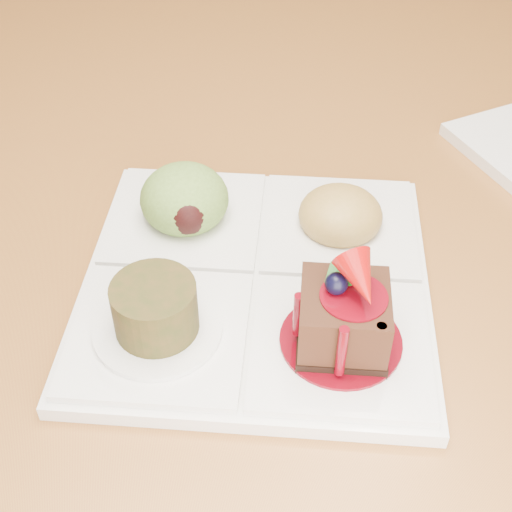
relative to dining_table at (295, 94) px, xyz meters
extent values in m
plane|color=brown|center=(0.00, 0.00, -0.68)|extent=(6.00, 6.00, 0.00)
cube|color=olive|center=(0.00, 0.00, 0.05)|extent=(1.00, 1.80, 0.04)
cylinder|color=olive|center=(-0.44, 0.84, -0.33)|extent=(0.06, 0.06, 0.71)
cylinder|color=olive|center=(0.44, 0.84, -0.33)|extent=(0.06, 0.06, 0.71)
cylinder|color=#321810|center=(-0.38, 0.16, -0.46)|extent=(0.04, 0.04, 0.45)
cube|color=silver|center=(-0.13, -0.39, 0.07)|extent=(0.32, 0.32, 0.01)
cube|color=silver|center=(-0.08, -0.47, 0.08)|extent=(0.15, 0.15, 0.01)
cube|color=silver|center=(-0.20, -0.44, 0.08)|extent=(0.15, 0.15, 0.01)
cube|color=silver|center=(-0.17, -0.31, 0.08)|extent=(0.15, 0.15, 0.01)
cube|color=silver|center=(-0.05, -0.35, 0.08)|extent=(0.15, 0.15, 0.01)
cylinder|color=#5B030D|center=(-0.08, -0.47, 0.09)|extent=(0.08, 0.08, 0.00)
cube|color=black|center=(-0.08, -0.47, 0.09)|extent=(0.07, 0.07, 0.01)
cube|color=#3A1910|center=(-0.08, -0.47, 0.11)|extent=(0.07, 0.07, 0.04)
cylinder|color=#5B030D|center=(-0.08, -0.47, 0.13)|extent=(0.04, 0.04, 0.00)
sphere|color=black|center=(-0.09, -0.47, 0.14)|extent=(0.02, 0.02, 0.02)
cone|color=#980A09|center=(-0.08, -0.48, 0.15)|extent=(0.03, 0.05, 0.04)
cube|color=#144B12|center=(-0.08, -0.46, 0.14)|extent=(0.01, 0.02, 0.01)
cube|color=#144B12|center=(-0.09, -0.46, 0.14)|extent=(0.02, 0.02, 0.01)
cylinder|color=#5B030D|center=(-0.09, -0.50, 0.11)|extent=(0.01, 0.01, 0.04)
cylinder|color=#5B030D|center=(-0.07, -0.50, 0.11)|extent=(0.01, 0.01, 0.04)
cylinder|color=#5B030D|center=(-0.11, -0.46, 0.11)|extent=(0.01, 0.01, 0.04)
cylinder|color=silver|center=(-0.20, -0.44, 0.09)|extent=(0.09, 0.09, 0.00)
cylinder|color=#453013|center=(-0.20, -0.44, 0.11)|extent=(0.06, 0.06, 0.04)
cylinder|color=#4D2110|center=(-0.20, -0.44, 0.12)|extent=(0.05, 0.05, 0.00)
ellipsoid|color=olive|center=(-0.17, -0.31, 0.10)|extent=(0.07, 0.07, 0.05)
ellipsoid|color=black|center=(-0.17, -0.34, 0.10)|extent=(0.04, 0.03, 0.03)
ellipsoid|color=#A67A3C|center=(-0.05, -0.35, 0.09)|extent=(0.07, 0.07, 0.04)
cube|color=#C24A0E|center=(-0.03, -0.34, 0.10)|extent=(0.02, 0.02, 0.02)
cube|color=#5B821C|center=(-0.05, -0.33, 0.10)|extent=(0.02, 0.02, 0.02)
cube|color=#C24A0E|center=(-0.06, -0.34, 0.10)|extent=(0.02, 0.02, 0.01)
cube|color=#5B821C|center=(-0.06, -0.35, 0.10)|extent=(0.02, 0.02, 0.01)
cube|color=#C24A0E|center=(-0.05, -0.36, 0.10)|extent=(0.02, 0.02, 0.01)
cube|color=#5B821C|center=(-0.04, -0.36, 0.10)|extent=(0.02, 0.02, 0.02)
camera|label=1|loc=(-0.20, -0.77, 0.46)|focal=50.00mm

